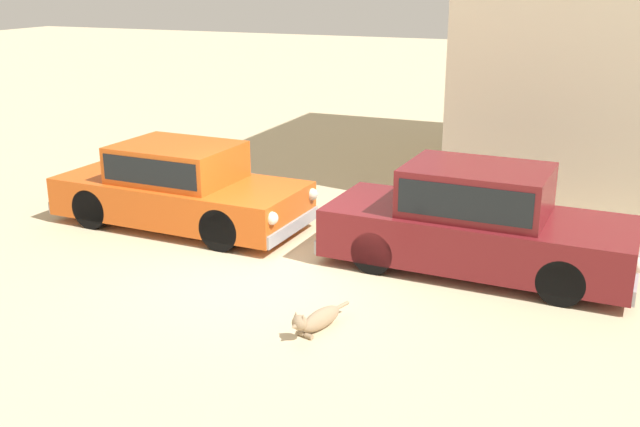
{
  "coord_description": "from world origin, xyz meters",
  "views": [
    {
      "loc": [
        4.51,
        -8.84,
        4.06
      ],
      "look_at": [
        0.71,
        0.2,
        0.9
      ],
      "focal_mm": 41.89,
      "sensor_mm": 36.0,
      "label": 1
    }
  ],
  "objects": [
    {
      "name": "ground_plane",
      "position": [
        0.0,
        0.0,
        0.0
      ],
      "size": [
        80.0,
        80.0,
        0.0
      ],
      "primitive_type": "plane",
      "color": "#CCB78E"
    },
    {
      "name": "stray_dog_spotted",
      "position": [
        1.36,
        -1.44,
        0.14
      ],
      "size": [
        0.38,
        1.06,
        0.35
      ],
      "rotation": [
        0.0,
        0.0,
        4.44
      ],
      "color": "#997F60",
      "rests_on": "ground_plane"
    },
    {
      "name": "parked_sedan_nearest",
      "position": [
        -2.3,
        1.32,
        0.68
      ],
      "size": [
        4.4,
        1.9,
        1.38
      ],
      "rotation": [
        0.0,
        0.0,
        -0.04
      ],
      "color": "#D15619",
      "rests_on": "ground_plane"
    },
    {
      "name": "parked_sedan_second",
      "position": [
        2.68,
        1.24,
        0.74
      ],
      "size": [
        4.46,
        1.83,
        1.52
      ],
      "rotation": [
        0.0,
        0.0,
        -0.04
      ],
      "color": "maroon",
      "rests_on": "ground_plane"
    }
  ]
}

